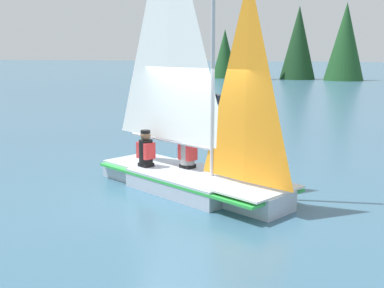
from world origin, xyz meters
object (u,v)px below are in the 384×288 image
Objects in this scene: sailor_crew at (146,155)px; motorboat_distant at (190,93)px; sailor_helm at (188,156)px; sailboat_main at (190,147)px.

sailor_crew reaches higher than motorboat_distant.
sailboat_main is at bearing -35.52° from sailor_helm.
sailor_helm is 0.91m from sailor_crew.
sailor_crew is 0.24× the size of motorboat_distant.
motorboat_distant is (-4.99, 17.80, -0.24)m from sailor_helm.
sailboat_main is 5.10× the size of sailor_helm.
sailboat_main is 18.88m from motorboat_distant.
sailor_helm is (-0.17, 0.36, -0.28)m from sailboat_main.
motorboat_distant is at bearing 132.92° from sailor_crew.
sailor_crew is (-0.90, -0.12, 0.00)m from sailor_helm.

